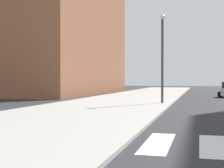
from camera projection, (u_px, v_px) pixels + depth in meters
sidewalk_kerb_west at (110, 104)px, 28.46m from camera, size 10.00×120.00×0.15m
low_rise_brick_west at (53, 14)px, 53.55m from camera, size 16.00×32.00×24.89m
street_lamp at (162, 51)px, 29.01m from camera, size 0.44×0.44×7.56m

